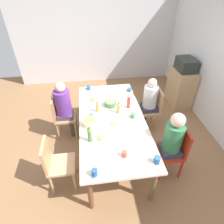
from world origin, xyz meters
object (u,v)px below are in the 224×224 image
(person_2, at_px, (149,100))
(bottle_2, at_px, (90,135))
(bottle_0, at_px, (98,107))
(microwave, at_px, (186,65))
(plate_1, at_px, (93,100))
(plate_0, at_px, (114,124))
(chair_3, at_px, (55,162))
(chair_1, at_px, (61,114))
(bottle_1, at_px, (119,108))
(chair_2, at_px, (153,107))
(cup_4, at_px, (157,160))
(cup_1, at_px, (91,116))
(cup_3, at_px, (89,87))
(cup_5, at_px, (95,173))
(side_cabinet, at_px, (180,87))
(chair_0, at_px, (175,149))
(dining_table, at_px, (112,122))
(bowl_1, at_px, (90,122))
(plate_2, at_px, (101,138))
(cup_0, at_px, (129,90))
(cup_6, at_px, (133,115))
(person_0, at_px, (172,140))
(person_1, at_px, (64,106))
(bottle_3, at_px, (129,102))
(cup_2, at_px, (124,154))
(bowl_0, at_px, (110,103))

(person_2, xyz_separation_m, bottle_2, (1.03, -1.22, 0.20))
(bottle_0, relative_size, microwave, 0.42)
(person_2, bearing_deg, plate_1, -91.58)
(plate_0, height_order, plate_1, same)
(chair_3, distance_m, bottle_2, 0.67)
(plate_0, bearing_deg, bottle_0, -148.95)
(chair_1, relative_size, bottle_1, 4.14)
(chair_2, relative_size, cup_4, 7.19)
(cup_1, distance_m, cup_3, 0.94)
(cup_4, distance_m, cup_5, 0.82)
(chair_3, bearing_deg, cup_3, 160.10)
(cup_3, distance_m, side_cabinet, 2.28)
(bottle_1, bearing_deg, person_2, 120.91)
(person_2, bearing_deg, cup_1, -67.45)
(side_cabinet, bearing_deg, chair_0, -26.48)
(dining_table, relative_size, plate_0, 9.03)
(dining_table, xyz_separation_m, chair_3, (0.57, -0.92, -0.18))
(bowl_1, bearing_deg, cup_3, 178.57)
(bowl_1, bearing_deg, chair_0, 69.61)
(plate_2, relative_size, cup_0, 1.91)
(plate_2, relative_size, cup_6, 1.93)
(plate_1, bearing_deg, person_2, 88.42)
(chair_3, relative_size, cup_0, 7.30)
(person_0, height_order, person_1, person_0)
(chair_1, relative_size, person_2, 0.78)
(person_0, distance_m, side_cabinet, 2.22)
(chair_1, height_order, bottle_3, bottle_3)
(person_2, height_order, bowl_1, person_2)
(person_1, distance_m, cup_0, 1.34)
(chair_2, bearing_deg, person_0, -4.55)
(bottle_0, bearing_deg, cup_3, -171.02)
(bottle_3, bearing_deg, plate_0, -36.20)
(chair_0, height_order, side_cabinet, same)
(person_0, relative_size, bottle_3, 4.78)
(chair_1, distance_m, cup_3, 0.80)
(cup_3, height_order, bottle_1, bottle_1)
(person_0, xyz_separation_m, chair_3, (-0.00, -1.76, -0.21))
(plate_2, xyz_separation_m, cup_1, (-0.52, -0.12, 0.02))
(cup_6, relative_size, microwave, 0.25)
(cup_2, xyz_separation_m, bottle_1, (-0.96, 0.08, 0.06))
(bowl_1, relative_size, side_cabinet, 0.27)
(chair_0, xyz_separation_m, bottle_2, (-0.12, -1.31, 0.37))
(person_0, distance_m, chair_1, 2.11)
(person_1, relative_size, cup_1, 10.92)
(bowl_0, bearing_deg, bottle_2, -25.94)
(plate_2, xyz_separation_m, bottle_3, (-0.72, 0.56, 0.11))
(cup_2, height_order, bottle_0, bottle_0)
(dining_table, height_order, bottle_1, bottle_1)
(cup_0, xyz_separation_m, cup_1, (0.76, -0.82, 0.00))
(dining_table, bearing_deg, person_1, -124.54)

